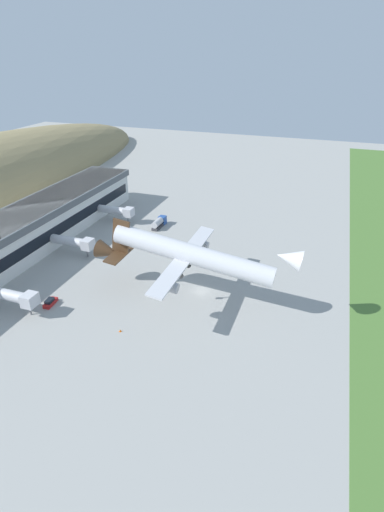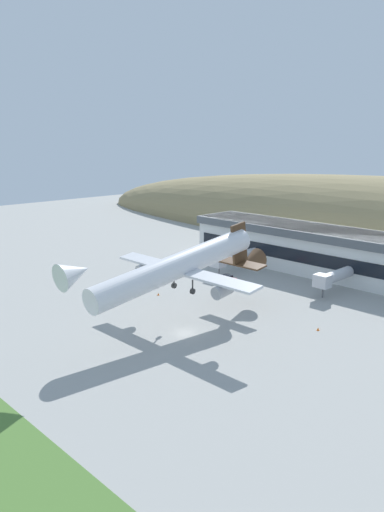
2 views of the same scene
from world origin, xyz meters
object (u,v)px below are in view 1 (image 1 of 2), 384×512
at_px(jetway_0, 8,295).
at_px(fuel_truck, 159,223).
at_px(traffic_cone_1, 120,330).
at_px(terminal_building, 27,228).
at_px(service_car_0, 50,302).
at_px(cargo_airplane, 188,255).
at_px(jetway_1, 74,242).
at_px(jetway_2, 118,211).
at_px(traffic_cone_0, 159,250).

height_order(jetway_0, fuel_truck, jetway_0).
distance_m(fuel_truck, traffic_cone_1, 55.20).
distance_m(terminal_building, traffic_cone_1, 51.01).
xyz_separation_m(service_car_0, traffic_cone_1, (-3.43, -20.07, -0.36)).
relative_size(jetway_0, cargo_airplane, 0.34).
xyz_separation_m(jetway_1, fuel_truck, (26.24, -14.65, -2.52)).
height_order(jetway_0, jetway_2, same).
bearing_deg(jetway_2, service_car_0, -169.53).
xyz_separation_m(jetway_1, service_car_0, (-23.64, -8.85, -3.35)).
relative_size(jetway_1, jetway_2, 1.04).
bearing_deg(terminal_building, jetway_1, -84.57).
relative_size(terminal_building, jetway_0, 5.93).
relative_size(jetway_2, traffic_cone_0, 22.01).
bearing_deg(jetway_2, jetway_1, -179.41).
bearing_deg(jetway_2, fuel_truck, -88.02).
bearing_deg(traffic_cone_0, fuel_truck, 23.01).
relative_size(fuel_truck, traffic_cone_0, 13.46).
bearing_deg(fuel_truck, traffic_cone_1, -165.01).
distance_m(cargo_airplane, traffic_cone_1, 22.30).
bearing_deg(traffic_cone_1, jetway_2, 28.94).
bearing_deg(traffic_cone_0, traffic_cone_1, -168.80).
height_order(terminal_building, cargo_airplane, cargo_airplane).
relative_size(cargo_airplane, service_car_0, 11.67).
bearing_deg(jetway_1, jetway_2, 0.59).
bearing_deg(cargo_airplane, jetway_0, 116.70).
bearing_deg(fuel_truck, jetway_2, 91.98).
xyz_separation_m(jetway_1, traffic_cone_0, (9.85, -21.61, -3.71)).
height_order(cargo_airplane, fuel_truck, cargo_airplane).
bearing_deg(jetway_2, terminal_building, 152.00).
distance_m(jetway_0, service_car_0, 9.15).
bearing_deg(jetway_0, traffic_cone_1, -87.36).
distance_m(jetway_0, fuel_truck, 56.12).
xyz_separation_m(jetway_1, jetway_2, (25.72, 0.27, -0.00)).
height_order(jetway_1, cargo_airplane, cargo_airplane).
distance_m(terminal_building, cargo_airplane, 53.66).
bearing_deg(terminal_building, jetway_2, -28.00).
distance_m(jetway_1, traffic_cone_1, 39.79).
height_order(traffic_cone_0, traffic_cone_1, same).
relative_size(terminal_building, traffic_cone_1, 169.41).
bearing_deg(jetway_1, jetway_0, -176.47).
relative_size(jetway_2, service_car_0, 3.05).
distance_m(service_car_0, traffic_cone_0, 35.84).
xyz_separation_m(jetway_1, cargo_airplane, (-10.06, -38.06, 7.47)).
relative_size(jetway_0, traffic_cone_0, 28.57).
bearing_deg(service_car_0, traffic_cone_1, -99.70).
xyz_separation_m(jetway_0, traffic_cone_0, (38.17, -19.86, -3.71)).
xyz_separation_m(terminal_building, jetway_0, (-26.93, -16.43, -2.69)).
xyz_separation_m(jetway_0, traffic_cone_1, (1.25, -27.18, -3.71)).
bearing_deg(terminal_building, traffic_cone_0, -72.78).
bearing_deg(jetway_0, fuel_truck, -13.31).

